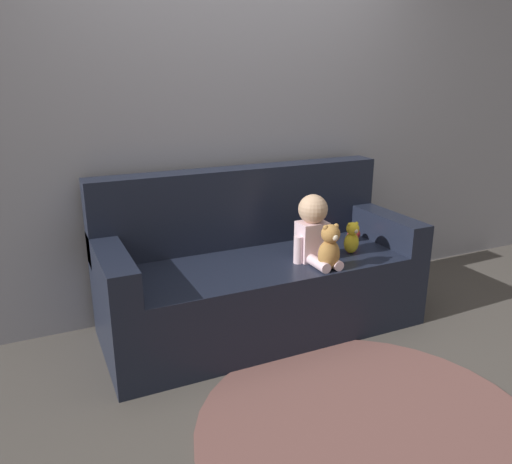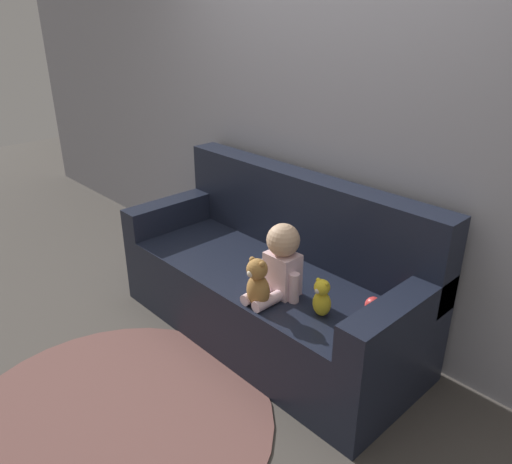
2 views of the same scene
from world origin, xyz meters
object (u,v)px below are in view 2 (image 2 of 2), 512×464
Objects in this scene: teddy_bear_brown at (258,283)px; toy_ball at (373,305)px; person_baby at (281,263)px; plush_toy_side at (322,298)px; couch at (273,283)px.

toy_ball is at bearing 40.45° from teddy_bear_brown.
plush_toy_side is (0.29, 0.00, -0.09)m from person_baby.
plush_toy_side is (0.28, 0.17, -0.03)m from teddy_bear_brown.
plush_toy_side is 2.34× the size of toy_ball.
couch reaches higher than person_baby.
couch is 0.74m from toy_ball.
couch is 9.56× the size of plush_toy_side.
teddy_bear_brown is (0.00, -0.17, -0.05)m from person_baby.
couch is 4.83× the size of person_baby.
plush_toy_side is at bearing 0.80° from person_baby.
person_baby reaches higher than plush_toy_side.
couch reaches higher than teddy_bear_brown.
plush_toy_side is 0.27m from toy_ball.
teddy_bear_brown is at bearing -54.96° from couch.
plush_toy_side is (0.55, -0.21, 0.23)m from couch.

